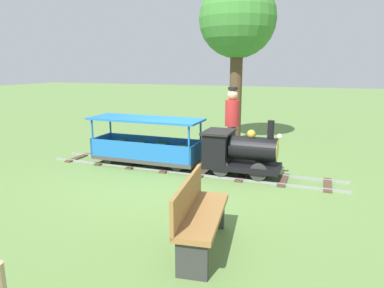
{
  "coord_description": "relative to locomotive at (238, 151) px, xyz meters",
  "views": [
    {
      "loc": [
        6.22,
        2.49,
        2.05
      ],
      "look_at": [
        0.0,
        0.16,
        0.55
      ],
      "focal_mm": 32.45,
      "sensor_mm": 36.0,
      "label": 1
    }
  ],
  "objects": [
    {
      "name": "park_bench",
      "position": [
        2.8,
        0.22,
        -0.07
      ],
      "size": [
        1.34,
        0.57,
        0.82
      ],
      "color": "olive",
      "rests_on": "ground_plane"
    },
    {
      "name": "conductor_person",
      "position": [
        -0.91,
        -0.35,
        0.47
      ],
      "size": [
        0.3,
        0.3,
        1.62
      ],
      "color": "#282D47",
      "rests_on": "ground_plane"
    },
    {
      "name": "locomotive",
      "position": [
        0.0,
        0.0,
        0.0
      ],
      "size": [
        0.72,
        1.45,
        1.06
      ],
      "color": "black",
      "rests_on": "ground_plane"
    },
    {
      "name": "track",
      "position": [
        0.0,
        -1.03,
        -0.47
      ],
      "size": [
        0.76,
        6.05,
        0.04
      ],
      "color": "gray",
      "rests_on": "ground_plane"
    },
    {
      "name": "ground_plane",
      "position": [
        0.0,
        -1.07,
        -0.48
      ],
      "size": [
        60.0,
        60.0,
        0.0
      ],
      "primitive_type": "plane",
      "color": "#608442"
    },
    {
      "name": "oak_tree_near",
      "position": [
        -2.76,
        -0.73,
        2.66
      ],
      "size": [
        1.95,
        1.95,
        4.18
      ],
      "color": "#4C3823",
      "rests_on": "ground_plane"
    },
    {
      "name": "passenger_car",
      "position": [
        0.0,
        -1.93,
        -0.06
      ],
      "size": [
        0.82,
        2.35,
        0.97
      ],
      "color": "#3F3F3F",
      "rests_on": "ground_plane"
    }
  ]
}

